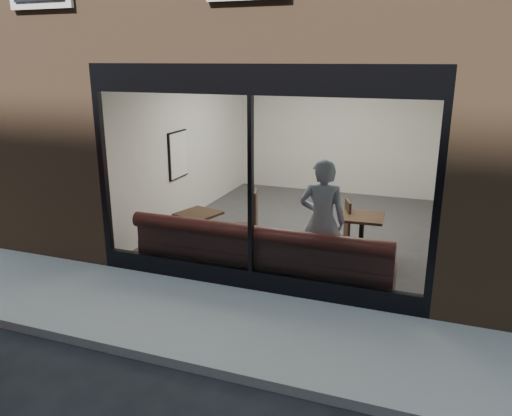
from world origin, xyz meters
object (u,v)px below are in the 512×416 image
(cafe_table_right, at_px, (362,217))
(cafe_chair_left, at_px, (246,227))
(cafe_chair_right, at_px, (335,240))
(banquette, at_px, (260,265))
(person, at_px, (322,221))
(cafe_table_left, at_px, (198,214))

(cafe_table_right, bearing_deg, cafe_chair_left, 174.47)
(cafe_chair_right, bearing_deg, cafe_table_right, 144.41)
(banquette, xyz_separation_m, cafe_table_right, (1.32, 1.34, 0.52))
(banquette, height_order, person, person)
(person, relative_size, cafe_table_right, 2.75)
(cafe_table_left, bearing_deg, cafe_table_right, 16.65)
(cafe_table_right, bearing_deg, banquette, -134.52)
(cafe_table_left, distance_m, cafe_table_right, 2.75)
(person, xyz_separation_m, cafe_table_left, (-2.20, 0.27, -0.20))
(cafe_table_left, height_order, cafe_table_right, cafe_table_right)
(banquette, relative_size, cafe_chair_right, 10.21)
(cafe_table_left, xyz_separation_m, cafe_table_right, (2.64, 0.79, 0.00))
(cafe_chair_left, distance_m, cafe_chair_right, 1.72)
(person, bearing_deg, cafe_chair_right, -96.51)
(banquette, xyz_separation_m, cafe_chair_right, (0.86, 1.46, 0.01))
(cafe_table_left, xyz_separation_m, cafe_chair_right, (2.18, 0.91, -0.50))
(cafe_table_left, height_order, cafe_chair_right, cafe_table_left)
(banquette, distance_m, cafe_chair_right, 1.69)
(person, distance_m, cafe_table_left, 2.22)
(person, bearing_deg, cafe_chair_left, -43.50)
(banquette, height_order, cafe_chair_right, banquette)
(banquette, bearing_deg, cafe_table_right, 45.48)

